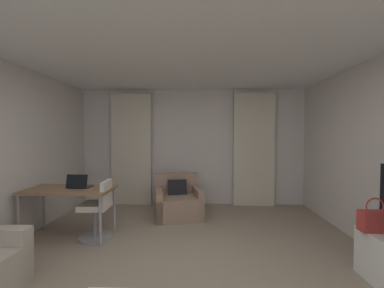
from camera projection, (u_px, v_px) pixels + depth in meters
name	position (u px, v px, depth m)	size (l,w,h in m)	color
ground_plane	(182.00, 281.00, 2.61)	(12.00, 12.00, 0.00)	gray
wall_window	(192.00, 147.00, 5.59)	(5.12, 0.06, 2.60)	silver
ceiling	(181.00, 31.00, 2.52)	(5.12, 6.12, 0.06)	white
curtain_left_panel	(131.00, 149.00, 5.51)	(0.90, 0.06, 2.50)	beige
curtain_right_panel	(254.00, 149.00, 5.41)	(0.90, 0.06, 2.50)	beige
armchair	(178.00, 202.00, 4.72)	(1.02, 0.98, 0.79)	#997A66
desk	(69.00, 193.00, 3.72)	(1.28, 0.66, 0.75)	olive
desk_chair	(98.00, 213.00, 3.68)	(0.48, 0.48, 0.88)	gray
laptop	(79.00, 185.00, 3.75)	(0.32, 0.25, 0.22)	#2D2D33
handbag_primary	(374.00, 220.00, 2.64)	(0.30, 0.14, 0.37)	#B73833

